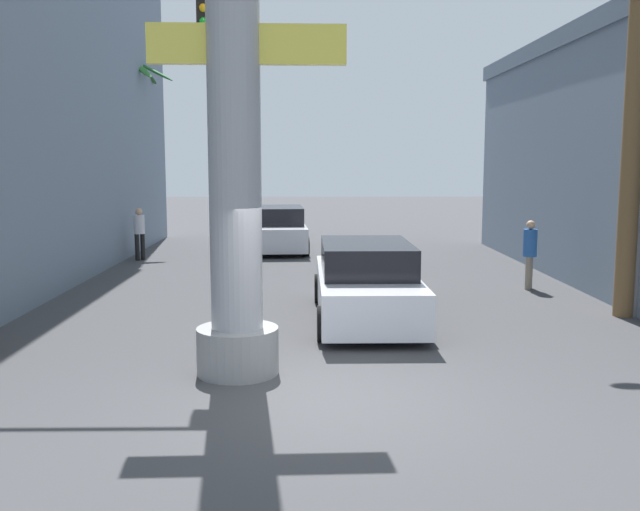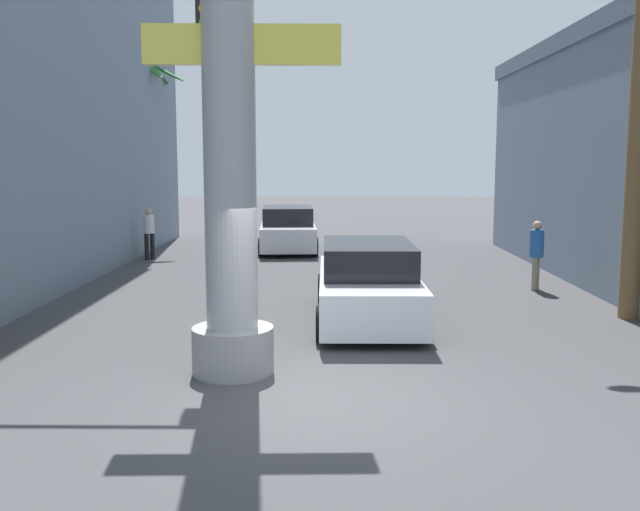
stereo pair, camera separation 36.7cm
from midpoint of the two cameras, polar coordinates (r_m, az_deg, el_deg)
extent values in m
plane|color=#424244|center=(19.42, -0.84, -1.82)|extent=(88.97, 88.97, 0.00)
cylinder|color=#9E9EA3|center=(10.51, -7.91, 11.37)|extent=(0.77, 0.77, 7.76)
cylinder|color=gray|center=(10.86, -7.57, -7.54)|extent=(1.22, 1.22, 0.70)
cube|color=#F2E04C|center=(10.59, -6.89, 16.43)|extent=(2.82, 0.24, 0.56)
cube|color=black|center=(12.74, -10.10, 18.81)|extent=(0.24, 0.24, 0.70)
sphere|color=yellow|center=(12.61, -10.20, 18.93)|extent=(0.14, 0.14, 0.14)
sphere|color=green|center=(12.57, -10.18, 17.94)|extent=(0.14, 0.14, 0.14)
cylinder|color=black|center=(16.08, -0.70, -2.63)|extent=(0.22, 0.64, 0.64)
cylinder|color=black|center=(16.19, 5.70, -2.60)|extent=(0.22, 0.64, 0.64)
cylinder|color=black|center=(12.61, -0.57, -5.48)|extent=(0.22, 0.64, 0.64)
cylinder|color=black|center=(12.76, 7.59, -5.40)|extent=(0.22, 0.64, 0.64)
cube|color=silver|center=(14.33, 2.97, -2.93)|extent=(1.91, 5.06, 0.80)
cube|color=black|center=(14.22, 2.99, -0.15)|extent=(1.75, 2.79, 0.60)
cylinder|color=black|center=(27.14, -5.71, 1.51)|extent=(0.26, 0.65, 0.64)
cylinder|color=black|center=(27.17, -1.96, 1.55)|extent=(0.26, 0.65, 0.64)
cylinder|color=black|center=(23.83, -5.86, 0.66)|extent=(0.26, 0.65, 0.64)
cylinder|color=black|center=(23.85, -1.58, 0.71)|extent=(0.26, 0.65, 0.64)
cube|color=silver|center=(25.46, -3.78, 1.67)|extent=(2.18, 4.88, 0.80)
cube|color=black|center=(25.39, -3.80, 3.24)|extent=(1.89, 2.73, 0.60)
cylinder|color=brown|center=(15.63, 23.22, 10.36)|extent=(0.42, 0.45, 8.19)
cylinder|color=brown|center=(27.54, -15.41, 7.62)|extent=(0.73, 0.82, 6.67)
ellipsoid|color=#246A2D|center=(27.30, -13.64, 14.19)|extent=(1.53, 0.46, 0.84)
ellipsoid|color=#2D632D|center=(28.19, -14.28, 13.99)|extent=(0.93, 1.55, 0.79)
ellipsoid|color=#2B712D|center=(28.31, -15.83, 13.91)|extent=(1.11, 1.49, 0.79)
ellipsoid|color=#215E2D|center=(27.79, -16.98, 14.13)|extent=(1.61, 0.43, 0.59)
ellipsoid|color=#2B792D|center=(26.96, -16.57, 14.15)|extent=(1.07, 1.47, 0.88)
ellipsoid|color=#2F782D|center=(26.81, -14.54, 14.29)|extent=(1.24, 1.39, 0.84)
cylinder|color=black|center=(23.61, -14.86, 0.65)|extent=(0.14, 0.14, 0.85)
cylinder|color=black|center=(23.70, -14.42, 0.69)|extent=(0.14, 0.14, 0.85)
cylinder|color=silver|center=(23.58, -14.70, 2.42)|extent=(0.48, 0.48, 0.60)
sphere|color=tan|center=(23.55, -14.73, 3.42)|extent=(0.22, 0.22, 0.22)
cylinder|color=gray|center=(18.33, 15.76, -1.37)|extent=(0.14, 0.14, 0.82)
cylinder|color=gray|center=(18.53, 15.89, -1.29)|extent=(0.14, 0.14, 0.82)
cylinder|color=#2659A5|center=(18.33, 15.91, 0.98)|extent=(0.46, 0.46, 0.68)
sphere|color=tan|center=(18.29, 15.96, 2.37)|extent=(0.22, 0.22, 0.22)
camera|label=1|loc=(0.18, -90.80, -0.11)|focal=40.00mm
camera|label=2|loc=(0.18, 89.20, 0.11)|focal=40.00mm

